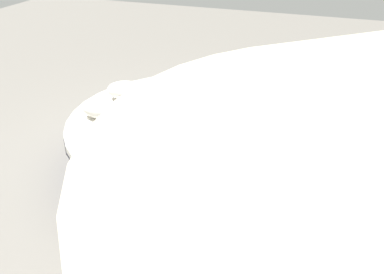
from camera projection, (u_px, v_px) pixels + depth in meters
The scene contains 7 objects.
ground_plane at pixel (192, 163), 4.68m from camera, with size 16.00×16.00×0.00m, color gray.
round_bed at pixel (192, 141), 4.54m from camera, with size 2.71×2.71×0.57m.
throw_pillow_0 at pixel (165, 84), 5.05m from camera, with size 0.41×0.31×0.17m, color silver.
throw_pillow_1 at pixel (128, 91), 4.79m from camera, with size 0.53×0.33×0.22m, color white.
throw_pillow_2 at pixel (105, 110), 4.37m from camera, with size 0.54×0.28×0.19m, color white.
throw_pillow_3 at pixel (117, 132), 3.96m from camera, with size 0.40×0.31×0.18m, color silver.
throw_pillow_4 at pixel (153, 147), 3.68m from camera, with size 0.48×0.38×0.21m, color beige.
Camera 1 is at (1.31, -3.70, 2.57)m, focal length 38.07 mm.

